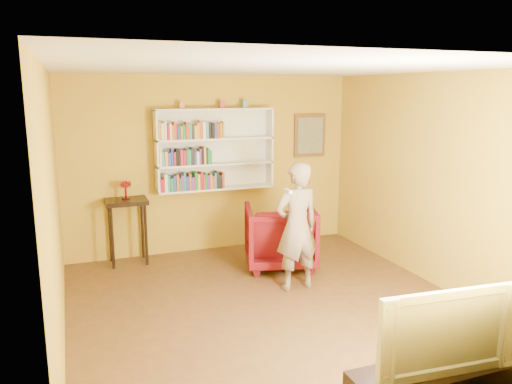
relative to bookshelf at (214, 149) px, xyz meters
The scene contains 15 objects.
room_shell 2.48m from the bookshelf, 90.00° to the right, with size 5.30×5.80×2.88m.
bookshelf is the anchor object (origin of this frame).
books_row_lower 0.60m from the bookshelf, 164.29° to the right, with size 0.97×0.19×0.27m.
books_row_middle 0.49m from the bookshelf, 167.33° to the right, with size 0.77×0.19×0.27m.
books_row_upper 0.50m from the bookshelf, 164.39° to the right, with size 0.97×0.19×0.27m.
ornament_left 0.83m from the bookshelf, behind, with size 0.07×0.07×0.10m, color #BF6F36.
ornament_centre 0.69m from the bookshelf, 27.25° to the right, with size 0.08×0.08×0.11m, color #9A333C.
ornament_right 0.83m from the bookshelf, ahead, with size 0.08×0.08×0.12m, color slate.
framed_painting 1.66m from the bookshelf, ahead, with size 0.55×0.05×0.70m.
console_table 1.59m from the bookshelf, behind, with size 0.58×0.44×0.95m.
ruby_lustre 1.44m from the bookshelf, behind, with size 0.17×0.16×0.27m.
armchair 1.69m from the bookshelf, 58.54° to the right, with size 0.95×0.98×0.89m, color #4D050F.
person 2.10m from the bookshelf, 74.72° to the right, with size 0.59×0.39×1.62m, color #7A6959.
game_remote 2.21m from the bookshelf, 83.36° to the right, with size 0.04×0.15×0.04m, color white.
television 4.74m from the bookshelf, 85.88° to the right, with size 1.12×0.15×0.65m, color black.
Camera 1 is at (-2.09, -4.89, 2.47)m, focal length 35.00 mm.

